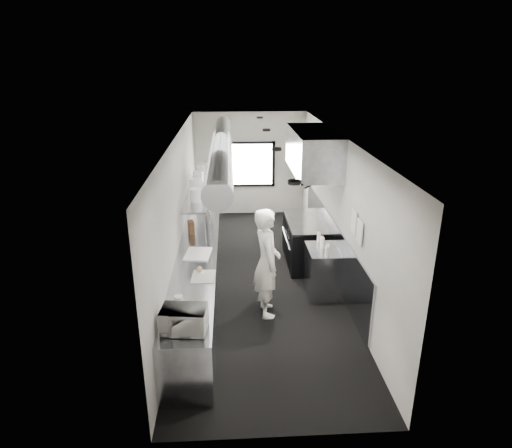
{
  "coord_description": "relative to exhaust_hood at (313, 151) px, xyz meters",
  "views": [
    {
      "loc": [
        -0.54,
        -7.95,
        4.11
      ],
      "look_at": [
        -0.08,
        -0.2,
        1.22
      ],
      "focal_mm": 31.3,
      "sensor_mm": 36.0,
      "label": 1
    }
  ],
  "objects": [
    {
      "name": "pastry",
      "position": [
        -2.15,
        -2.22,
        -1.43
      ],
      "size": [
        0.1,
        0.1,
        0.1
      ],
      "primitive_type": "sphere",
      "color": "tan",
      "rests_on": "small_plate"
    },
    {
      "name": "wall_right",
      "position": [
        0.4,
        -0.7,
        -0.99
      ],
      "size": [
        0.02,
        8.0,
        2.8
      ],
      "primitive_type": "cube",
      "color": "#BBB7B2",
      "rests_on": "floor"
    },
    {
      "name": "line_cook",
      "position": [
        -1.06,
        -1.99,
        -1.45
      ],
      "size": [
        0.52,
        0.73,
        1.88
      ],
      "primitive_type": "imported",
      "rotation": [
        0.0,
        0.0,
        1.68
      ],
      "color": "white",
      "rests_on": "floor"
    },
    {
      "name": "plate_stack_a",
      "position": [
        -2.29,
        -0.56,
        -0.69
      ],
      "size": [
        0.27,
        0.27,
        0.26
      ],
      "primitive_type": "cylinder",
      "rotation": [
        0.0,
        0.0,
        -0.27
      ],
      "color": "white",
      "rests_on": "pass_shelf"
    },
    {
      "name": "plate_stack_c",
      "position": [
        -2.32,
        0.58,
        -0.67
      ],
      "size": [
        0.23,
        0.23,
        0.31
      ],
      "primitive_type": "cylinder",
      "rotation": [
        0.0,
        0.0,
        -0.08
      ],
      "color": "white",
      "rests_on": "pass_shelf"
    },
    {
      "name": "exhaust_hood",
      "position": [
        0.0,
        0.0,
        0.0
      ],
      "size": [
        0.81,
        2.2,
        0.88
      ],
      "color": "gray",
      "rests_on": "ceiling"
    },
    {
      "name": "squeeze_bottle_b",
      "position": [
        0.04,
        -1.56,
        -1.41
      ],
      "size": [
        0.07,
        0.07,
        0.17
      ],
      "primitive_type": "cylinder",
      "rotation": [
        0.0,
        0.0,
        0.31
      ],
      "color": "silver",
      "rests_on": "bottle_station"
    },
    {
      "name": "squeeze_bottle_d",
      "position": [
        0.0,
        -1.24,
        -1.4
      ],
      "size": [
        0.08,
        0.08,
        0.18
      ],
      "primitive_type": "cylinder",
      "rotation": [
        0.0,
        0.0,
        -0.43
      ],
      "color": "silver",
      "rests_on": "bottle_station"
    },
    {
      "name": "range",
      "position": [
        -0.06,
        0.0,
        -1.92
      ],
      "size": [
        0.88,
        1.6,
        0.94
      ],
      "color": "black",
      "rests_on": "floor"
    },
    {
      "name": "notice_sheet_a",
      "position": [
        0.37,
        -1.9,
        -0.79
      ],
      "size": [
        0.02,
        0.28,
        0.38
      ],
      "primitive_type": "cube",
      "color": "silver",
      "rests_on": "wall_right"
    },
    {
      "name": "ceiling",
      "position": [
        -1.1,
        -0.7,
        0.41
      ],
      "size": [
        3.0,
        8.0,
        0.01
      ],
      "primitive_type": "cube",
      "color": "silver",
      "rests_on": "wall_back"
    },
    {
      "name": "wall_left",
      "position": [
        -2.6,
        -0.7,
        -0.99
      ],
      "size": [
        0.02,
        8.0,
        2.8
      ],
      "primitive_type": "cube",
      "color": "#BBB7B2",
      "rests_on": "floor"
    },
    {
      "name": "hvac_duct",
      "position": [
        -1.8,
        -0.3,
        0.16
      ],
      "size": [
        0.4,
        6.4,
        0.4
      ],
      "primitive_type": "cylinder",
      "rotation": [
        1.57,
        0.0,
        0.0
      ],
      "color": "gray",
      "rests_on": "ceiling"
    },
    {
      "name": "floor",
      "position": [
        -1.1,
        -0.7,
        -2.39
      ],
      "size": [
        3.0,
        8.0,
        0.01
      ],
      "primitive_type": "cube",
      "color": "black",
      "rests_on": "ground"
    },
    {
      "name": "notice_sheet_b",
      "position": [
        0.37,
        -2.25,
        -0.84
      ],
      "size": [
        0.02,
        0.28,
        0.38
      ],
      "primitive_type": "cube",
      "color": "silver",
      "rests_on": "wall_right"
    },
    {
      "name": "deli_tub_a",
      "position": [
        -2.37,
        -3.45,
        -1.44
      ],
      "size": [
        0.15,
        0.15,
        0.09
      ],
      "primitive_type": "cylinder",
      "rotation": [
        0.0,
        0.0,
        0.2
      ],
      "color": "silver",
      "rests_on": "prep_counter"
    },
    {
      "name": "wall_back",
      "position": [
        -1.1,
        3.3,
        -0.99
      ],
      "size": [
        3.0,
        0.02,
        2.8
      ],
      "primitive_type": "cube",
      "color": "#BBB7B2",
      "rests_on": "floor"
    },
    {
      "name": "bottle_station",
      "position": [
        0.05,
        -1.4,
        -1.94
      ],
      "size": [
        0.65,
        0.8,
        0.9
      ],
      "primitive_type": "cube",
      "color": "gray",
      "rests_on": "floor"
    },
    {
      "name": "plate_stack_b",
      "position": [
        -2.33,
        -0.08,
        -0.66
      ],
      "size": [
        0.32,
        0.32,
        0.32
      ],
      "primitive_type": "cylinder",
      "rotation": [
        0.0,
        0.0,
        0.4
      ],
      "color": "white",
      "rests_on": "pass_shelf"
    },
    {
      "name": "squeeze_bottle_c",
      "position": [
        -0.01,
        -1.36,
        -1.39
      ],
      "size": [
        0.08,
        0.08,
        0.2
      ],
      "primitive_type": "cylinder",
      "rotation": [
        0.0,
        0.0,
        -0.29
      ],
      "color": "silver",
      "rests_on": "bottle_station"
    },
    {
      "name": "microwave",
      "position": [
        -2.25,
        -3.82,
        -1.33
      ],
      "size": [
        0.56,
        0.45,
        0.31
      ],
      "primitive_type": "imported",
      "rotation": [
        0.0,
        0.0,
        -0.11
      ],
      "color": "silver",
      "rests_on": "prep_counter"
    },
    {
      "name": "squeeze_bottle_e",
      "position": [
        -0.02,
        -1.05,
        -1.39
      ],
      "size": [
        0.08,
        0.08,
        0.19
      ],
      "primitive_type": "cylinder",
      "rotation": [
        0.0,
        0.0,
        -0.41
      ],
      "color": "silver",
      "rests_on": "bottle_station"
    },
    {
      "name": "newspaper",
      "position": [
        -2.09,
        -2.36,
        -1.48
      ],
      "size": [
        0.38,
        0.46,
        0.01
      ],
      "primitive_type": "cube",
      "rotation": [
        0.0,
        0.0,
        -0.04
      ],
      "color": "silver",
      "rests_on": "prep_counter"
    },
    {
      "name": "prep_counter",
      "position": [
        -2.25,
        -1.2,
        -1.94
      ],
      "size": [
        0.7,
        6.0,
        0.9
      ],
      "primitive_type": "cube",
      "color": "gray",
      "rests_on": "floor"
    },
    {
      "name": "plate_stack_d",
      "position": [
        -2.27,
        1.09,
        -0.64
      ],
      "size": [
        0.26,
        0.26,
        0.35
      ],
      "primitive_type": "cylinder",
      "rotation": [
        0.0,
        0.0,
        0.13
      ],
      "color": "white",
      "rests_on": "pass_shelf"
    },
    {
      "name": "wall_front",
      "position": [
        -1.1,
        -4.7,
        -0.99
      ],
      "size": [
        3.0,
        0.02,
        2.8
      ],
      "primitive_type": "cube",
      "color": "#BBB7B2",
      "rests_on": "floor"
    },
    {
      "name": "pass_shelf",
      "position": [
        -2.29,
        0.3,
        -0.86
      ],
      "size": [
        0.45,
        3.0,
        0.68
      ],
      "color": "gray",
      "rests_on": "prep_counter"
    },
    {
      "name": "squeeze_bottle_a",
      "position": [
        -0.01,
        -1.73,
        -1.39
      ],
      "size": [
        0.08,
        0.08,
        0.19
      ],
      "primitive_type": "cylinder",
      "rotation": [
        0.0,
        0.0,
        -0.38
      ],
      "color": "silver",
      "rests_on": "bottle_station"
    },
    {
      "name": "wall_cladding",
      "position": [
        0.38,
        -0.4,
        -1.84
      ],
      "size": [
        0.03,
        5.5,
        1.1
      ],
      "primitive_type": "cube",
      "color": "gray",
      "rests_on": "wall_right"
    },
    {
      "name": "small_plate",
      "position": [
        -2.15,
        -2.22,
        -1.48
      ],
      "size": [
        0.2,
        0.2,
        0.01
      ],
      "primitive_type": "cylinder",
      "rotation": [
        0.0,
        0.0,
        -0.3
      ],
      "color": "white",
      "rests_on": "prep_counter"
    },
    {
      "name": "knife_block",
      "position": [
        -2.42,
        -0.47,
        -1.37
      ],
      "size": [
        0.15,
        0.24,
        0.24
      ],
      "primitive_type": "cube",
      "rotation": [
        0.0,
        0.0,
        0.24
      ],
      "color": "brown",
      "rests_on": "prep_counter"
    },
    {
      "name": "deli_tub_b",
      "position": [
        -2.4,
        -3.1,
        -1.45
      ],
      "size": [
        0.16,
        0.16,
        0.09
      ],
      "primitive_type": "cylinder",
      "rotation": [
        0.0,
        0.0,
        -0.32
      ],
      "color": "silver",
      "rests_on": "prep_counter"
    },
    {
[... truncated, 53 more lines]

